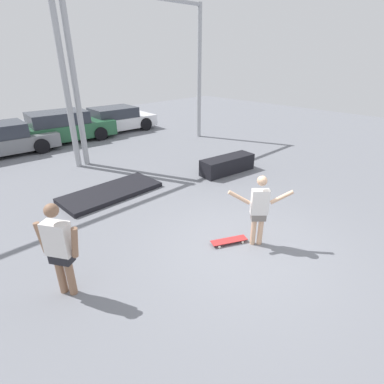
{
  "coord_description": "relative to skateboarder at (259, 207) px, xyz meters",
  "views": [
    {
      "loc": [
        -4.44,
        -2.99,
        3.72
      ],
      "look_at": [
        0.13,
        1.67,
        0.71
      ],
      "focal_mm": 28.0,
      "sensor_mm": 36.0,
      "label": 1
    }
  ],
  "objects": [
    {
      "name": "parked_car_white",
      "position": [
        3.49,
        11.23,
        -0.28
      ],
      "size": [
        4.01,
        2.17,
        1.23
      ],
      "rotation": [
        0.0,
        0.0,
        -0.06
      ],
      "color": "white",
      "rests_on": "ground_plane"
    },
    {
      "name": "skateboard",
      "position": [
        -0.39,
        0.41,
        -0.82
      ],
      "size": [
        0.81,
        0.54,
        0.08
      ],
      "rotation": [
        0.0,
        0.0,
        -0.46
      ],
      "color": "red",
      "rests_on": "ground_plane"
    },
    {
      "name": "skateboarder",
      "position": [
        0.0,
        0.0,
        0.0
      ],
      "size": [
        1.01,
        0.98,
        1.57
      ],
      "rotation": [
        0.0,
        0.0,
        -0.77
      ],
      "color": "#DBAD89",
      "rests_on": "ground_plane"
    },
    {
      "name": "ground_plane",
      "position": [
        -0.32,
        0.1,
        -0.88
      ],
      "size": [
        36.0,
        36.0,
        0.0
      ],
      "primitive_type": "plane",
      "color": "slate"
    },
    {
      "name": "grind_box",
      "position": [
        2.9,
        3.19,
        -0.61
      ],
      "size": [
        2.06,
        0.89,
        0.55
      ],
      "primitive_type": "cube",
      "rotation": [
        0.0,
        0.0,
        -0.14
      ],
      "color": "black",
      "rests_on": "ground_plane"
    },
    {
      "name": "manual_pad",
      "position": [
        -0.91,
        4.4,
        -0.82
      ],
      "size": [
        2.85,
        1.3,
        0.13
      ],
      "primitive_type": "cube",
      "rotation": [
        0.0,
        0.0,
        0.02
      ],
      "color": "black",
      "rests_on": "ground_plane"
    },
    {
      "name": "canopy_support_right",
      "position": [
        2.81,
        7.38,
        2.66
      ],
      "size": [
        6.13,
        0.2,
        5.71
      ],
      "color": "#A5A8AD",
      "rests_on": "ground_plane"
    },
    {
      "name": "bystander",
      "position": [
        -3.5,
        1.4,
        0.04
      ],
      "size": [
        0.49,
        0.71,
        1.7
      ],
      "rotation": [
        0.0,
        0.0,
        2.13
      ],
      "color": "#8C664C",
      "rests_on": "ground_plane"
    },
    {
      "name": "parked_car_green",
      "position": [
        0.59,
        11.09,
        -0.22
      ],
      "size": [
        4.6,
        2.27,
        1.38
      ],
      "rotation": [
        0.0,
        0.0,
        -0.1
      ],
      "color": "#28603D",
      "rests_on": "ground_plane"
    }
  ]
}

